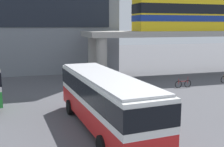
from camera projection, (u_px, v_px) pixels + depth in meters
The scene contains 5 objects.
ground_plane at pixel (90, 101), 22.25m from camera, with size 120.00×120.00×0.00m, color #515156.
elevated_platform at pixel (211, 37), 34.58m from camera, with size 31.69×5.89×5.34m.
train at pixel (212, 15), 34.13m from camera, with size 20.25×2.96×3.84m.
bus_main at pixel (104, 96), 15.76m from camera, with size 3.43×11.21×3.22m.
bicycle_red at pixel (183, 84), 26.97m from camera, with size 1.79×0.13×1.04m.
Camera 1 is at (-4.54, -11.14, 5.96)m, focal length 44.41 mm.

